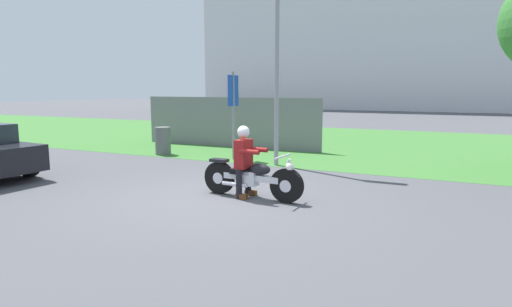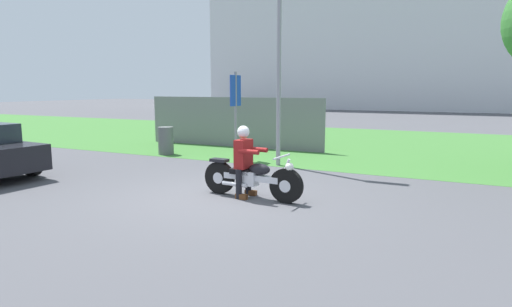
# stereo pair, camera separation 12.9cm
# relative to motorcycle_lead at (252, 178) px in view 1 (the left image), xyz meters

# --- Properties ---
(ground) EXTENTS (120.00, 120.00, 0.00)m
(ground) POSITION_rel_motorcycle_lead_xyz_m (-0.59, -0.27, -0.40)
(ground) COLOR #4C4C51
(grass_verge) EXTENTS (60.00, 12.00, 0.01)m
(grass_verge) POSITION_rel_motorcycle_lead_xyz_m (-0.59, 9.29, -0.39)
(grass_verge) COLOR #3D7533
(grass_verge) RESTS_ON ground
(stadium_facade) EXTENTS (48.13, 8.00, 17.64)m
(stadium_facade) POSITION_rel_motorcycle_lead_xyz_m (1.67, 38.41, 8.42)
(stadium_facade) COLOR silver
(stadium_facade) RESTS_ON ground
(motorcycle_lead) EXTENTS (2.16, 0.66, 0.89)m
(motorcycle_lead) POSITION_rel_motorcycle_lead_xyz_m (0.00, 0.00, 0.00)
(motorcycle_lead) COLOR black
(motorcycle_lead) RESTS_ON ground
(rider_lead) EXTENTS (0.56, 0.48, 1.41)m
(rider_lead) POSITION_rel_motorcycle_lead_xyz_m (-0.17, 0.01, 0.42)
(rider_lead) COLOR black
(rider_lead) RESTS_ON ground
(streetlight_pole) EXTENTS (0.96, 0.20, 5.49)m
(streetlight_pole) POSITION_rel_motorcycle_lead_xyz_m (-0.83, 3.53, 3.05)
(streetlight_pole) COLOR gray
(streetlight_pole) RESTS_ON ground
(trash_can) EXTENTS (0.49, 0.49, 0.89)m
(trash_can) POSITION_rel_motorcycle_lead_xyz_m (-5.00, 3.78, 0.05)
(trash_can) COLOR #595E5B
(trash_can) RESTS_ON ground
(sign_banner) EXTENTS (0.08, 0.60, 2.60)m
(sign_banner) POSITION_rel_motorcycle_lead_xyz_m (-2.48, 3.89, 1.33)
(sign_banner) COLOR gray
(sign_banner) RESTS_ON ground
(fence_segment) EXTENTS (7.00, 0.06, 1.80)m
(fence_segment) POSITION_rel_motorcycle_lead_xyz_m (-3.97, 6.32, 0.50)
(fence_segment) COLOR slate
(fence_segment) RESTS_ON ground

